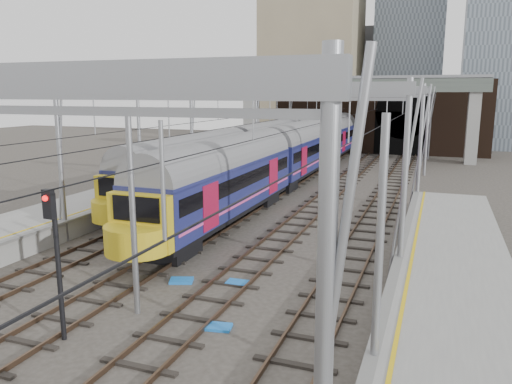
% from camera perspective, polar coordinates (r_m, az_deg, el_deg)
% --- Properties ---
extents(ground, '(160.00, 160.00, 0.00)m').
position_cam_1_polar(ground, '(16.67, -17.31, -15.79)').
color(ground, '#38332D').
rests_on(ground, ground).
extents(tracks, '(14.40, 80.00, 0.22)m').
position_cam_1_polar(tracks, '(29.16, 0.84, -3.46)').
color(tracks, '#4C3828').
rests_on(tracks, ground).
extents(overhead_line, '(16.80, 80.00, 8.00)m').
position_cam_1_polar(overhead_line, '(34.40, 4.53, 9.80)').
color(overhead_line, gray).
rests_on(overhead_line, ground).
extents(retaining_wall, '(28.00, 2.75, 9.00)m').
position_cam_1_polar(retaining_wall, '(64.10, 13.25, 8.21)').
color(retaining_wall, black).
rests_on(retaining_wall, ground).
extents(overbridge, '(28.00, 3.00, 9.25)m').
position_cam_1_polar(overbridge, '(58.36, 11.24, 10.91)').
color(overbridge, gray).
rests_on(overbridge, ground).
extents(city_skyline, '(37.50, 27.50, 60.00)m').
position_cam_1_polar(city_skyline, '(82.91, 16.32, 17.54)').
color(city_skyline, tan).
rests_on(city_skyline, ground).
extents(train_main, '(2.95, 68.15, 5.02)m').
position_cam_1_polar(train_main, '(52.31, 7.67, 5.85)').
color(train_main, black).
rests_on(train_main, ground).
extents(train_second, '(2.76, 47.96, 4.77)m').
position_cam_1_polar(train_second, '(47.73, 1.38, 5.30)').
color(train_second, black).
rests_on(train_second, ground).
extents(signal_near_centre, '(0.34, 0.46, 4.73)m').
position_cam_1_polar(signal_near_centre, '(15.91, -21.97, -5.79)').
color(signal_near_centre, black).
rests_on(signal_near_centre, ground).
extents(equip_cover_a, '(0.88, 0.69, 0.09)m').
position_cam_1_polar(equip_cover_a, '(16.64, -4.26, -15.13)').
color(equip_cover_a, blue).
rests_on(equip_cover_a, ground).
extents(equip_cover_b, '(1.07, 0.92, 0.11)m').
position_cam_1_polar(equip_cover_b, '(20.49, -8.52, -9.98)').
color(equip_cover_b, blue).
rests_on(equip_cover_b, ground).
extents(equip_cover_c, '(0.89, 0.64, 0.10)m').
position_cam_1_polar(equip_cover_c, '(20.07, -2.13, -10.33)').
color(equip_cover_c, blue).
rests_on(equip_cover_c, ground).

